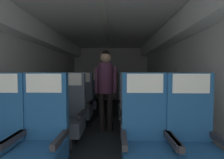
{
  "coord_description": "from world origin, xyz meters",
  "views": [
    {
      "loc": [
        0.23,
        -0.19,
        1.17
      ],
      "look_at": [
        0.13,
        3.72,
        0.98
      ],
      "focal_mm": 25.43,
      "sensor_mm": 36.0,
      "label": 1
    }
  ],
  "objects": [
    {
      "name": "seat_b_right_aisle",
      "position": [
        1.01,
        2.27,
        0.48
      ],
      "size": [
        0.5,
        0.48,
        1.16
      ],
      "color": "#38383D",
      "rests_on": "ground"
    },
    {
      "name": "seat_d_left_window",
      "position": [
        -1.0,
        4.1,
        0.48
      ],
      "size": [
        0.5,
        0.48,
        1.16
      ],
      "color": "#38383D",
      "rests_on": "ground"
    },
    {
      "name": "seat_d_right_aisle",
      "position": [
        1.01,
        4.1,
        0.48
      ],
      "size": [
        0.5,
        0.48,
        1.16
      ],
      "color": "#38383D",
      "rests_on": "ground"
    },
    {
      "name": "seat_c_left_window",
      "position": [
        -1.0,
        3.19,
        0.48
      ],
      "size": [
        0.5,
        0.48,
        1.16
      ],
      "color": "#38383D",
      "rests_on": "ground"
    },
    {
      "name": "seat_c_right_window",
      "position": [
        0.52,
        3.19,
        0.48
      ],
      "size": [
        0.5,
        0.48,
        1.16
      ],
      "color": "#38383D",
      "rests_on": "ground"
    },
    {
      "name": "seat_d_right_window",
      "position": [
        0.53,
        4.1,
        0.48
      ],
      "size": [
        0.5,
        0.48,
        1.16
      ],
      "color": "#38383D",
      "rests_on": "ground"
    },
    {
      "name": "seat_b_right_window",
      "position": [
        0.53,
        2.28,
        0.48
      ],
      "size": [
        0.5,
        0.48,
        1.16
      ],
      "color": "#38383D",
      "rests_on": "ground"
    },
    {
      "name": "seat_a_right_aisle",
      "position": [
        0.99,
        1.36,
        0.48
      ],
      "size": [
        0.5,
        0.48,
        1.16
      ],
      "color": "#38383D",
      "rests_on": "ground"
    },
    {
      "name": "seat_b_left_aisle",
      "position": [
        -0.52,
        2.29,
        0.48
      ],
      "size": [
        0.5,
        0.48,
        1.16
      ],
      "color": "#38383D",
      "rests_on": "ground"
    },
    {
      "name": "seat_a_left_aisle",
      "position": [
        -0.53,
        1.37,
        0.48
      ],
      "size": [
        0.5,
        0.48,
        1.16
      ],
      "color": "#38383D",
      "rests_on": "ground"
    },
    {
      "name": "fuselage_shell",
      "position": [
        0.0,
        3.49,
        1.57
      ],
      "size": [
        3.19,
        6.51,
        2.22
      ],
      "color": "silver",
      "rests_on": "ground"
    },
    {
      "name": "seat_b_left_window",
      "position": [
        -1.0,
        2.29,
        0.48
      ],
      "size": [
        0.5,
        0.48,
        1.16
      ],
      "color": "#38383D",
      "rests_on": "ground"
    },
    {
      "name": "seat_c_right_aisle",
      "position": [
        0.99,
        3.2,
        0.48
      ],
      "size": [
        0.5,
        0.48,
        1.16
      ],
      "color": "#38383D",
      "rests_on": "ground"
    },
    {
      "name": "seat_d_left_aisle",
      "position": [
        -0.52,
        4.11,
        0.48
      ],
      "size": [
        0.5,
        0.48,
        1.16
      ],
      "color": "#38383D",
      "rests_on": "ground"
    },
    {
      "name": "seat_a_right_window",
      "position": [
        0.53,
        1.38,
        0.48
      ],
      "size": [
        0.5,
        0.48,
        1.16
      ],
      "color": "#38383D",
      "rests_on": "ground"
    },
    {
      "name": "flight_attendant",
      "position": [
        0.02,
        2.93,
        0.98
      ],
      "size": [
        0.43,
        0.28,
        1.59
      ],
      "rotation": [
        0.0,
        0.0,
        3.19
      ],
      "color": "black",
      "rests_on": "ground"
    },
    {
      "name": "seat_c_left_aisle",
      "position": [
        -0.54,
        3.18,
        0.48
      ],
      "size": [
        0.5,
        0.48,
        1.16
      ],
      "color": "#38383D",
      "rests_on": "ground"
    },
    {
      "name": "ground",
      "position": [
        0.0,
        3.23,
        -0.01
      ],
      "size": [
        3.31,
        6.86,
        0.02
      ],
      "primitive_type": "cube",
      "color": "#23282D"
    }
  ]
}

